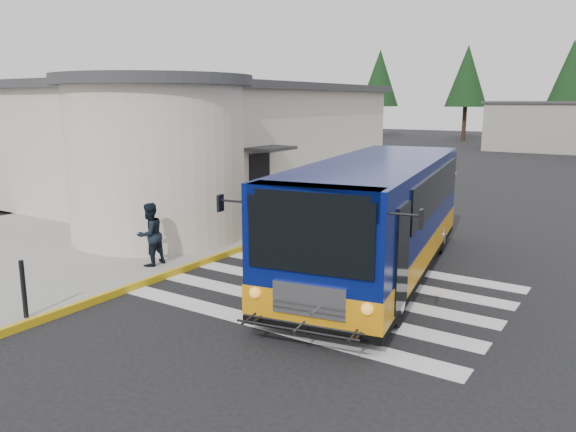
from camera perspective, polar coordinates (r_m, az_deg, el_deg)
The scene contains 9 objects.
ground at distance 13.43m, azimuth 7.09°, elevation -6.78°, with size 140.00×140.00×0.00m, color black.
sidewalk at distance 21.64m, azimuth -9.84°, elevation 0.41°, with size 10.00×34.00×0.15m, color gray.
curb_strip at distance 18.68m, azimuth 1.36°, elevation -1.18°, with size 0.12×34.00×0.16m, color gold.
station_building at distance 24.68m, azimuth -8.58°, elevation 7.66°, with size 12.70×18.70×4.80m.
crosswalk at distance 12.97m, azimuth 3.52°, elevation -7.34°, with size 8.00×5.35×0.01m.
transit_bus at distance 13.81m, azimuth 8.97°, elevation -0.52°, with size 4.69×10.27×2.82m.
pedestrian_a at distance 15.94m, azimuth -14.00°, elevation -0.47°, with size 0.60×0.39×1.64m, color black.
pedestrian_b at distance 14.44m, azimuth -13.85°, elevation -1.82°, with size 0.77×0.60×1.59m, color black.
bollard at distance 11.83m, azimuth -25.27°, elevation -6.74°, with size 0.09×0.09×1.14m, color black.
Camera 1 is at (5.54, -11.48, 4.22)m, focal length 35.00 mm.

